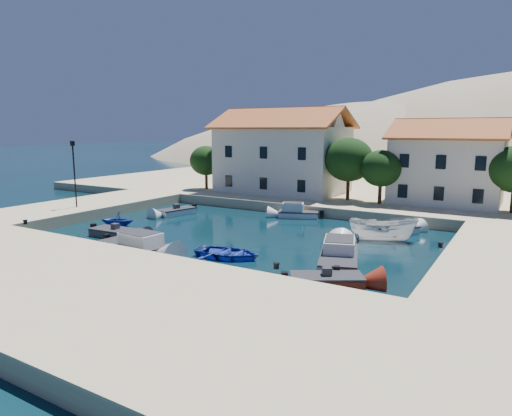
# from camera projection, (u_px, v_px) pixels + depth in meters

# --- Properties ---
(ground) EXTENTS (400.00, 400.00, 0.00)m
(ground) POSITION_uv_depth(u_px,v_px,m) (155.00, 267.00, 27.77)
(ground) COLOR black
(ground) RESTS_ON ground
(quay_south) EXTENTS (52.00, 12.00, 1.00)m
(quay_south) POSITION_uv_depth(u_px,v_px,m) (69.00, 289.00, 22.62)
(quay_south) COLOR #CBBB8B
(quay_south) RESTS_ON ground
(quay_west) EXTENTS (8.00, 20.00, 1.00)m
(quay_west) POSITION_uv_depth(u_px,v_px,m) (84.00, 208.00, 45.79)
(quay_west) COLOR #CBBB8B
(quay_west) RESTS_ON ground
(quay_north) EXTENTS (80.00, 36.00, 1.00)m
(quay_north) POSITION_uv_depth(u_px,v_px,m) (373.00, 190.00, 58.72)
(quay_north) COLOR #CBBB8B
(quay_north) RESTS_ON ground
(building_left) EXTENTS (14.70, 9.45, 9.70)m
(building_left) POSITION_uv_depth(u_px,v_px,m) (283.00, 150.00, 53.42)
(building_left) COLOR beige
(building_left) RESTS_ON quay_north
(building_mid) EXTENTS (10.50, 8.40, 8.30)m
(building_mid) POSITION_uv_depth(u_px,v_px,m) (448.00, 161.00, 45.23)
(building_mid) COLOR beige
(building_mid) RESTS_ON quay_north
(trees) EXTENTS (37.30, 5.30, 6.45)m
(trees) POSITION_uv_depth(u_px,v_px,m) (363.00, 164.00, 46.12)
(trees) COLOR #382314
(trees) RESTS_ON quay_north
(lamppost) EXTENTS (0.35, 0.25, 6.22)m
(lamppost) POSITION_uv_depth(u_px,v_px,m) (74.00, 168.00, 42.61)
(lamppost) COLOR black
(lamppost) RESTS_ON quay_west
(bollards) EXTENTS (29.36, 9.56, 0.30)m
(bollards) POSITION_uv_depth(u_px,v_px,m) (228.00, 242.00, 29.41)
(bollards) COLOR black
(bollards) RESTS_ON ground
(motorboat_grey_sw) EXTENTS (4.18, 2.02, 1.25)m
(motorboat_grey_sw) POSITION_uv_depth(u_px,v_px,m) (116.00, 233.00, 35.64)
(motorboat_grey_sw) COLOR #2E2E32
(motorboat_grey_sw) RESTS_ON ground
(cabin_cruiser_south) EXTENTS (5.30, 2.60, 1.60)m
(cabin_cruiser_south) POSITION_uv_depth(u_px,v_px,m) (134.00, 245.00, 31.31)
(cabin_cruiser_south) COLOR silver
(cabin_cruiser_south) RESTS_ON ground
(rowboat_south) EXTENTS (4.85, 3.77, 0.92)m
(rowboat_south) POSITION_uv_depth(u_px,v_px,m) (228.00, 257.00, 29.90)
(rowboat_south) COLOR navy
(rowboat_south) RESTS_ON ground
(motorboat_red_se) EXTENTS (4.20, 3.49, 1.25)m
(motorboat_red_se) POSITION_uv_depth(u_px,v_px,m) (327.00, 281.00, 24.39)
(motorboat_red_se) COLOR maroon
(motorboat_red_se) RESTS_ON ground
(cabin_cruiser_east) EXTENTS (3.94, 6.01, 1.60)m
(cabin_cruiser_east) POSITION_uv_depth(u_px,v_px,m) (339.00, 256.00, 28.53)
(cabin_cruiser_east) COLOR silver
(cabin_cruiser_east) RESTS_ON ground
(boat_east) EXTENTS (5.39, 3.34, 1.95)m
(boat_east) POSITION_uv_depth(u_px,v_px,m) (382.00, 240.00, 34.50)
(boat_east) COLOR silver
(boat_east) RESTS_ON ground
(motorboat_white_ne) EXTENTS (3.00, 3.85, 1.25)m
(motorboat_white_ne) POSITION_uv_depth(u_px,v_px,m) (398.00, 231.00, 36.34)
(motorboat_white_ne) COLOR silver
(motorboat_white_ne) RESTS_ON ground
(rowboat_west) EXTENTS (3.56, 3.40, 1.47)m
(rowboat_west) POSITION_uv_depth(u_px,v_px,m) (118.00, 226.00, 39.48)
(rowboat_west) COLOR navy
(rowboat_west) RESTS_ON ground
(motorboat_white_west) EXTENTS (2.45, 4.02, 1.25)m
(motorboat_white_west) POSITION_uv_depth(u_px,v_px,m) (177.00, 212.00, 44.81)
(motorboat_white_west) COLOR silver
(motorboat_white_west) RESTS_ON ground
(cabin_cruiser_north) EXTENTS (4.09, 2.86, 1.60)m
(cabin_cruiser_north) POSITION_uv_depth(u_px,v_px,m) (298.00, 213.00, 43.24)
(cabin_cruiser_north) COLOR silver
(cabin_cruiser_north) RESTS_ON ground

